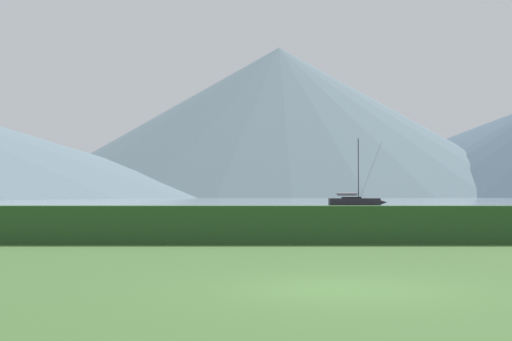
# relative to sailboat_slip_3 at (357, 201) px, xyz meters

# --- Properties ---
(ground_plane) EXTENTS (1000.00, 1000.00, 0.00)m
(ground_plane) POSITION_rel_sailboat_slip_3_xyz_m (-11.19, -77.23, -0.62)
(ground_plane) COLOR #3D602D
(harbor_water) EXTENTS (320.00, 246.00, 0.00)m
(harbor_water) POSITION_rel_sailboat_slip_3_xyz_m (-11.19, 59.77, -0.61)
(harbor_water) COLOR #8499A8
(harbor_water) RESTS_ON ground_plane
(hedge_line) EXTENTS (80.00, 1.20, 1.25)m
(hedge_line) POSITION_rel_sailboat_slip_3_xyz_m (-11.19, -66.23, 0.01)
(hedge_line) COLOR #284C23
(hedge_line) RESTS_ON ground_plane
(sailboat_slip_3) EXTENTS (7.48, 2.28, 8.74)m
(sailboat_slip_3) POSITION_rel_sailboat_slip_3_xyz_m (0.00, 0.00, 0.00)
(sailboat_slip_3) COLOR black
(sailboat_slip_3) RESTS_ON harbor_water
(distant_hill_central_peak) EXTENTS (264.62, 264.62, 78.82)m
(distant_hill_central_peak) POSITION_rel_sailboat_slip_3_xyz_m (-0.55, 276.28, 38.79)
(distant_hill_central_peak) COLOR slate
(distant_hill_central_peak) RESTS_ON ground_plane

